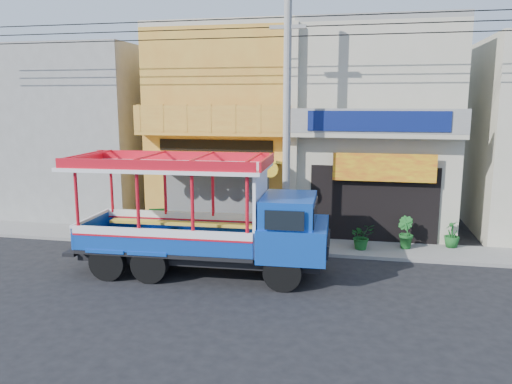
% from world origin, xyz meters
% --- Properties ---
extents(ground, '(90.00, 90.00, 0.00)m').
position_xyz_m(ground, '(0.00, 0.00, 0.00)').
color(ground, black).
rests_on(ground, ground).
extents(sidewalk, '(30.00, 2.00, 0.12)m').
position_xyz_m(sidewalk, '(0.00, 4.00, 0.06)').
color(sidewalk, slate).
rests_on(sidewalk, ground).
extents(shophouse_left, '(6.00, 7.50, 8.24)m').
position_xyz_m(shophouse_left, '(-4.00, 7.96, 4.11)').
color(shophouse_left, orange).
rests_on(shophouse_left, ground).
extents(shophouse_right, '(6.00, 6.75, 8.24)m').
position_xyz_m(shophouse_right, '(2.00, 7.96, 4.11)').
color(shophouse_right, '#B3AF93').
rests_on(shophouse_right, ground).
extents(party_pilaster, '(0.35, 0.30, 8.00)m').
position_xyz_m(party_pilaster, '(-1.00, 4.85, 4.00)').
color(party_pilaster, '#B3AF93').
rests_on(party_pilaster, ground).
extents(filler_building_left, '(6.00, 6.00, 7.60)m').
position_xyz_m(filler_building_left, '(-11.00, 8.00, 3.80)').
color(filler_building_left, gray).
rests_on(filler_building_left, ground).
extents(utility_pole, '(28.00, 0.26, 9.00)m').
position_xyz_m(utility_pole, '(-0.85, 3.30, 5.03)').
color(utility_pole, gray).
rests_on(utility_pole, ground).
extents(songthaew_truck, '(7.86, 2.85, 3.63)m').
position_xyz_m(songthaew_truck, '(-2.65, 0.61, 1.75)').
color(songthaew_truck, black).
rests_on(songthaew_truck, ground).
extents(green_sign, '(0.68, 0.50, 1.07)m').
position_xyz_m(green_sign, '(-6.02, 4.01, 0.57)').
color(green_sign, black).
rests_on(green_sign, sidewalk).
extents(potted_plant_a, '(1.07, 1.02, 0.92)m').
position_xyz_m(potted_plant_a, '(1.61, 3.81, 0.58)').
color(potted_plant_a, '#18541E').
rests_on(potted_plant_a, sidewalk).
extents(potted_plant_b, '(0.75, 0.79, 1.12)m').
position_xyz_m(potted_plant_b, '(3.10, 4.27, 0.68)').
color(potted_plant_b, '#18541E').
rests_on(potted_plant_b, sidewalk).
extents(potted_plant_c, '(0.68, 0.68, 0.96)m').
position_xyz_m(potted_plant_c, '(4.74, 4.70, 0.60)').
color(potted_plant_c, '#18541E').
rests_on(potted_plant_c, sidewalk).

